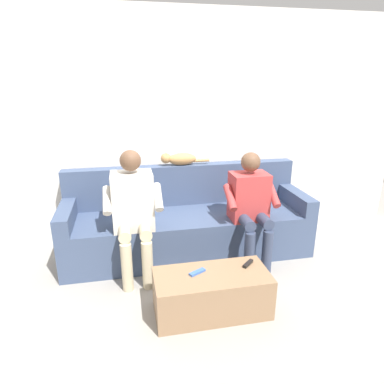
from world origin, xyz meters
name	(u,v)px	position (x,y,z in m)	size (l,w,h in m)	color
ground_plane	(202,287)	(0.00, 0.60, 0.00)	(8.00, 8.00, 0.00)	gray
back_wall	(179,130)	(0.00, -0.60, 1.26)	(5.54, 0.06, 2.51)	silver
couch	(187,224)	(0.00, -0.12, 0.31)	(2.56, 0.78, 0.90)	#3D4C6B
coffee_table	(212,293)	(0.00, 0.93, 0.17)	(0.91, 0.42, 0.34)	#8C6B4C
person_left_seated	(251,203)	(-0.57, 0.24, 0.65)	(0.51, 0.50, 1.14)	#B23838
person_right_seated	(133,207)	(0.57, 0.22, 0.68)	(0.53, 0.53, 1.20)	beige
cat_on_backrest	(179,159)	(0.04, -0.39, 0.97)	(0.54, 0.14, 0.14)	#B7844C
remote_blue	(197,272)	(0.11, 0.89, 0.35)	(0.14, 0.04, 0.02)	#3860B7
remote_black	(248,264)	(-0.33, 0.86, 0.36)	(0.13, 0.03, 0.02)	black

